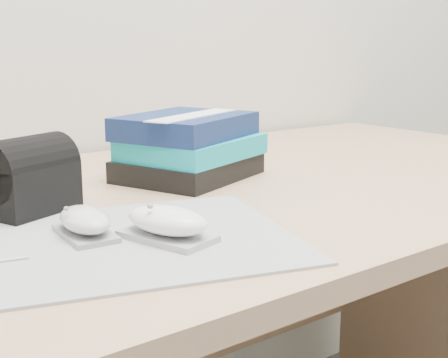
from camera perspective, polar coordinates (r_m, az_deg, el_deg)
desk at (r=1.12m, az=-3.38°, el=-11.81°), size 1.60×0.80×0.73m
mousepad at (r=0.73m, az=-9.49°, el=-5.65°), size 0.47×0.41×0.00m
mouse_rear at (r=0.75m, az=-12.59°, el=-3.86°), size 0.06×0.10×0.04m
mouse_front at (r=0.72m, az=-5.21°, el=-3.99°), size 0.09×0.12×0.05m
book_stack at (r=1.05m, az=-3.24°, el=2.96°), size 0.27×0.24×0.11m
pouch at (r=0.87m, az=-17.49°, el=0.17°), size 0.14×0.12×0.11m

